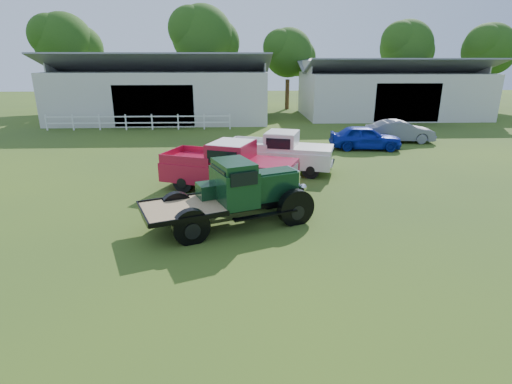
{
  "coord_description": "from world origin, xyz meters",
  "views": [
    {
      "loc": [
        -0.35,
        -11.21,
        5.19
      ],
      "look_at": [
        0.2,
        1.2,
        1.05
      ],
      "focal_mm": 28.0,
      "sensor_mm": 36.0,
      "label": 1
    }
  ],
  "objects_px": {
    "white_pickup": "(280,152)",
    "misc_car_grey": "(400,131)",
    "vintage_flatbed": "(231,193)",
    "misc_car_blue": "(365,137)",
    "red_pickup": "(229,166)"
  },
  "relations": [
    {
      "from": "white_pickup",
      "to": "misc_car_blue",
      "type": "xyz_separation_m",
      "value": [
        5.68,
        4.82,
        -0.24
      ]
    },
    {
      "from": "misc_car_blue",
      "to": "misc_car_grey",
      "type": "relative_size",
      "value": 0.98
    },
    {
      "from": "vintage_flatbed",
      "to": "white_pickup",
      "type": "xyz_separation_m",
      "value": [
        2.22,
        6.48,
        -0.12
      ]
    },
    {
      "from": "misc_car_blue",
      "to": "misc_car_grey",
      "type": "distance_m",
      "value": 3.62
    },
    {
      "from": "misc_car_blue",
      "to": "misc_car_grey",
      "type": "height_order",
      "value": "misc_car_blue"
    },
    {
      "from": "misc_car_blue",
      "to": "white_pickup",
      "type": "bearing_deg",
      "value": 136.98
    },
    {
      "from": "misc_car_grey",
      "to": "misc_car_blue",
      "type": "bearing_deg",
      "value": 130.38
    },
    {
      "from": "vintage_flatbed",
      "to": "white_pickup",
      "type": "distance_m",
      "value": 6.85
    },
    {
      "from": "red_pickup",
      "to": "misc_car_grey",
      "type": "height_order",
      "value": "red_pickup"
    },
    {
      "from": "vintage_flatbed",
      "to": "misc_car_blue",
      "type": "distance_m",
      "value": 13.79
    },
    {
      "from": "red_pickup",
      "to": "white_pickup",
      "type": "distance_m",
      "value": 3.68
    },
    {
      "from": "vintage_flatbed",
      "to": "misc_car_grey",
      "type": "distance_m",
      "value": 17.23
    },
    {
      "from": "white_pickup",
      "to": "misc_car_grey",
      "type": "bearing_deg",
      "value": 55.94
    },
    {
      "from": "white_pickup",
      "to": "misc_car_blue",
      "type": "height_order",
      "value": "white_pickup"
    },
    {
      "from": "vintage_flatbed",
      "to": "white_pickup",
      "type": "height_order",
      "value": "vintage_flatbed"
    }
  ]
}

